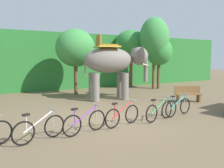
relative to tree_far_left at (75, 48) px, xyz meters
The scene contains 13 objects.
ground_plane 7.69m from the tree_far_left, 99.86° to the right, with size 80.00×80.00×0.00m, color brown.
foliage_hedge 5.67m from the tree_far_left, 102.39° to the left, with size 36.00×6.00×4.44m, color #28702D.
tree_far_left is the anchor object (origin of this frame).
tree_right 5.89m from the tree_far_left, 16.64° to the left, with size 2.72×2.72×4.85m.
tree_left 6.47m from the tree_far_left, ahead, with size 2.32×2.32×5.66m.
tree_far_right 6.89m from the tree_far_left, ahead, with size 2.10×2.10×4.11m.
elephant 3.42m from the tree_far_left, 66.44° to the right, with size 4.24×2.28×3.78m.
bike_white 9.54m from the tree_far_left, 116.60° to the right, with size 1.65×0.65×0.92m.
bike_purple 9.00m from the tree_far_left, 107.89° to the right, with size 1.67×0.59×0.92m.
bike_red 8.52m from the tree_far_left, 97.78° to the right, with size 1.67×0.59×0.92m.
bike_green 8.56m from the tree_far_left, 86.01° to the right, with size 1.67×0.59×0.92m.
bike_teal 8.52m from the tree_far_left, 77.14° to the right, with size 1.69×0.52×0.92m.
wooden_bench 7.84m from the tree_far_left, 51.50° to the right, with size 1.54×0.95×0.89m.
Camera 1 is at (-4.21, -8.18, 2.47)m, focal length 37.19 mm.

